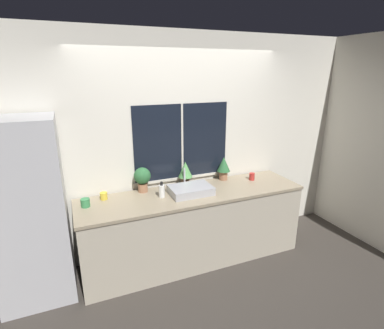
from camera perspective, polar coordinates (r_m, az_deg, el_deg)
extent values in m
plane|color=#38332D|center=(3.71, 2.42, -19.96)|extent=(14.00, 14.00, 0.00)
cube|color=silver|center=(3.74, -2.09, 3.46)|extent=(8.00, 0.06, 2.70)
cube|color=black|center=(3.69, -1.91, 4.41)|extent=(1.21, 0.01, 0.92)
cube|color=beige|center=(3.68, -1.87, 4.39)|extent=(0.02, 0.01, 0.92)
cube|color=beige|center=(3.82, -1.80, -2.54)|extent=(1.27, 0.04, 0.03)
cube|color=silver|center=(5.58, 18.24, 7.28)|extent=(0.06, 7.00, 2.70)
cube|color=#B2A893|center=(3.73, 0.30, -11.90)|extent=(2.64, 0.67, 0.85)
cube|color=gray|center=(3.53, 0.31, -5.65)|extent=(2.66, 0.69, 0.03)
cube|color=#B7B7BC|center=(3.34, -28.63, -8.14)|extent=(0.68, 0.60, 1.86)
cube|color=#ADADB2|center=(3.49, -0.25, -4.87)|extent=(0.48, 0.33, 0.09)
cylinder|color=#B7B7BC|center=(3.67, -1.42, -4.23)|extent=(0.04, 0.04, 0.03)
cylinder|color=#B7B7BC|center=(3.62, -1.43, -2.38)|extent=(0.02, 0.02, 0.22)
cylinder|color=#9E6B4C|center=(3.59, -9.34, -4.36)|extent=(0.11, 0.11, 0.10)
sphere|color=#2D6638|center=(3.54, -9.46, -2.13)|extent=(0.20, 0.20, 0.20)
cylinder|color=#9E6B4C|center=(3.74, -1.22, -3.15)|extent=(0.10, 0.10, 0.11)
cone|color=#569951|center=(3.68, -1.23, -0.93)|extent=(0.18, 0.18, 0.19)
cylinder|color=#9E6B4C|center=(3.95, 5.98, -2.05)|extent=(0.11, 0.11, 0.12)
cone|color=#2D6638|center=(3.90, 6.05, 0.07)|extent=(0.17, 0.17, 0.19)
cylinder|color=white|center=(3.40, -5.79, -5.08)|extent=(0.07, 0.07, 0.14)
cylinder|color=black|center=(3.37, -5.83, -3.64)|extent=(0.03, 0.03, 0.04)
cylinder|color=gold|center=(3.48, -16.46, -5.76)|extent=(0.08, 0.08, 0.08)
cylinder|color=#38844C|center=(3.36, -19.65, -6.88)|extent=(0.09, 0.09, 0.09)
cylinder|color=#B72D28|center=(3.99, 11.34, -2.26)|extent=(0.07, 0.07, 0.09)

